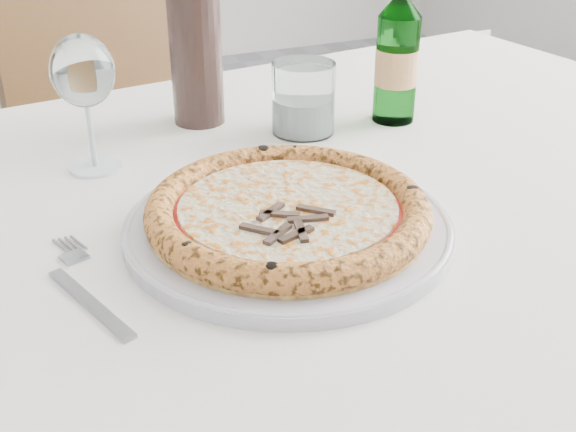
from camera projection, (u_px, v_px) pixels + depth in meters
name	position (u px, v px, depth m)	size (l,w,h in m)	color
dining_table	(254.00, 256.00, 0.87)	(1.62, 1.07, 0.76)	#553421
chair_far	(132.00, 129.00, 1.62)	(0.57, 0.57, 0.93)	#553421
plate	(288.00, 226.00, 0.74)	(0.34, 0.34, 0.02)	silver
pizza	(288.00, 211.00, 0.73)	(0.29, 0.29, 0.03)	#DFB250
fork	(85.00, 287.00, 0.65)	(0.05, 0.19, 0.00)	gray
wine_glass	(83.00, 75.00, 0.83)	(0.07, 0.07, 0.17)	silver
tumbler	(303.00, 103.00, 0.98)	(0.09, 0.09, 0.10)	white
beer_bottle	(397.00, 57.00, 1.00)	(0.06, 0.06, 0.23)	#3B8742
wine_bottle	(195.00, 34.00, 0.98)	(0.07, 0.07, 0.29)	black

